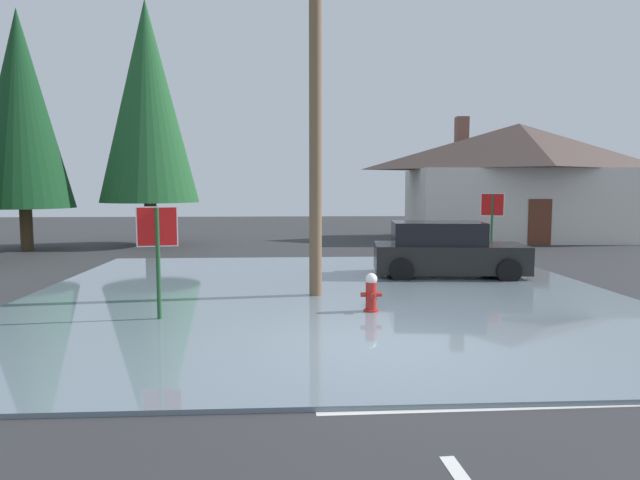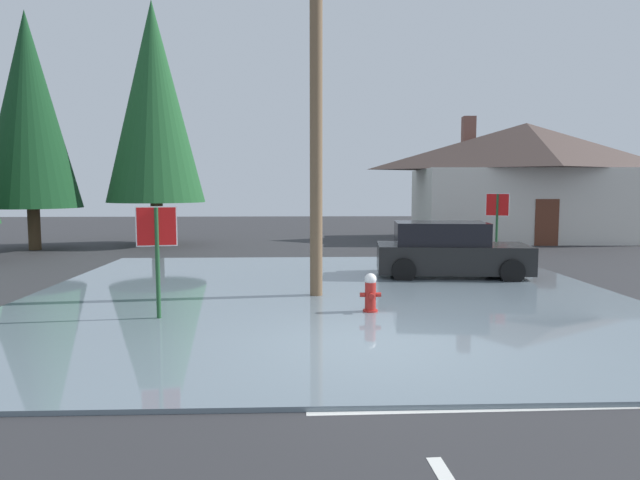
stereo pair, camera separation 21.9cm
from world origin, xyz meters
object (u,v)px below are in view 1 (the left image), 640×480
stop_sign_near (158,240)px  parked_car (446,251)px  house (517,180)px  pine_tree_short_left (21,110)px  fire_hydrant (371,294)px  stop_sign_far (492,213)px  utility_pole (315,91)px  pine_tree_mid_left (147,102)px

stop_sign_near → parked_car: stop_sign_near is taller
house → pine_tree_short_left: (-21.38, -3.61, 2.64)m
stop_sign_near → house: (13.39, 15.97, 1.35)m
fire_hydrant → parked_car: parked_car is taller
pine_tree_short_left → stop_sign_far: bearing=-13.9°
stop_sign_far → house: bearing=62.3°
house → utility_pole: bearing=-126.9°
fire_hydrant → stop_sign_far: stop_sign_far is taller
stop_sign_far → house: 8.97m
pine_tree_mid_left → pine_tree_short_left: 4.80m
utility_pole → stop_sign_far: size_ratio=3.84×
pine_tree_mid_left → stop_sign_far: bearing=-24.9°
stop_sign_far → pine_tree_short_left: bearing=166.1°
stop_sign_near → pine_tree_short_left: size_ratio=0.23×
pine_tree_mid_left → house: bearing=6.5°
house → parked_car: (-6.64, -11.16, -2.13)m
house → pine_tree_mid_left: bearing=-173.5°
pine_tree_mid_left → pine_tree_short_left: bearing=-159.4°
house → pine_tree_mid_left: size_ratio=1.06×
fire_hydrant → house: house is taller
parked_car → pine_tree_mid_left: size_ratio=0.41×
stop_sign_far → pine_tree_mid_left: (-12.80, 5.94, 4.44)m
fire_hydrant → utility_pole: size_ratio=0.09×
pine_tree_short_left → utility_pole: bearing=-43.0°
stop_sign_far → pine_tree_short_left: pine_tree_short_left is taller
utility_pole → house: utility_pole is taller
utility_pole → stop_sign_far: utility_pole is taller
pine_tree_short_left → fire_hydrant: bearing=-44.9°
stop_sign_near → stop_sign_far: size_ratio=0.93×
parked_car → pine_tree_short_left: (-14.74, 7.55, 4.77)m
utility_pole → house: size_ratio=0.80×
house → parked_car: bearing=-120.8°
house → pine_tree_short_left: 21.85m
parked_car → stop_sign_far: bearing=52.6°
stop_sign_near → parked_car: 8.32m
pine_tree_short_left → stop_sign_near: bearing=-57.1°
house → pine_tree_short_left: pine_tree_short_left is taller
fire_hydrant → house: 18.34m
fire_hydrant → house: bearing=58.9°
parked_car → utility_pole: bearing=-144.3°
utility_pole → parked_car: (3.75, 2.69, -3.86)m
fire_hydrant → pine_tree_short_left: pine_tree_short_left is taller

